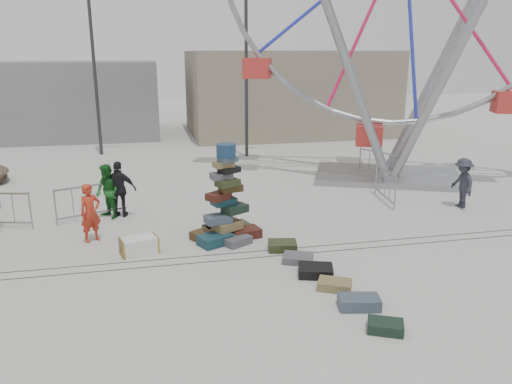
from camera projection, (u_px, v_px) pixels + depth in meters
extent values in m
plane|color=#9E9E99|center=(231.00, 270.00, 11.63)|extent=(90.00, 90.00, 0.00)
cube|color=#47443F|center=(227.00, 260.00, 12.19)|extent=(40.00, 0.04, 0.01)
cube|color=#47443F|center=(224.00, 254.00, 12.57)|extent=(40.00, 0.04, 0.01)
cube|color=gray|center=(287.00, 92.00, 31.21)|extent=(12.00, 8.00, 5.00)
cube|color=gray|center=(73.00, 98.00, 30.48)|extent=(10.00, 8.00, 4.40)
cylinder|color=#2D2D30|center=(246.00, 72.00, 23.39)|extent=(0.16, 0.16, 8.00)
cylinder|color=#2D2D30|center=(95.00, 72.00, 23.83)|extent=(0.16, 0.16, 8.00)
cube|color=#183B48|center=(215.00, 240.00, 13.17)|extent=(1.02, 0.89, 0.28)
cube|color=#481C13|center=(245.00, 233.00, 13.69)|extent=(0.91, 0.73, 0.26)
cube|color=#433015|center=(205.00, 234.00, 13.59)|extent=(0.90, 0.84, 0.23)
cube|color=#303A1D|center=(235.00, 227.00, 14.12)|extent=(0.89, 0.74, 0.26)
cube|color=#54565C|center=(237.00, 241.00, 13.18)|extent=(0.87, 0.79, 0.21)
cube|color=black|center=(217.00, 229.00, 14.03)|extent=(0.81, 0.66, 0.23)
cube|color=olive|center=(227.00, 225.00, 13.49)|extent=(0.90, 0.79, 0.23)
cube|color=#435260|center=(218.00, 219.00, 13.31)|extent=(0.76, 0.59, 0.21)
cube|color=black|center=(235.00, 209.00, 13.48)|extent=(0.79, 0.71, 0.21)
cube|color=#183B48|center=(224.00, 201.00, 13.44)|extent=(0.74, 0.61, 0.19)
cube|color=#481C13|center=(219.00, 196.00, 13.24)|extent=(0.75, 0.71, 0.19)
cube|color=#433015|center=(231.00, 188.00, 13.34)|extent=(0.66, 0.53, 0.19)
cube|color=#303A1D|center=(228.00, 183.00, 13.12)|extent=(0.72, 0.64, 0.17)
cube|color=#54565C|center=(221.00, 176.00, 13.12)|extent=(0.61, 0.47, 0.17)
cube|color=black|center=(229.00, 170.00, 13.12)|extent=(0.64, 0.58, 0.15)
cube|color=olive|center=(224.00, 164.00, 13.05)|extent=(0.59, 0.48, 0.15)
cube|color=#435260|center=(228.00, 159.00, 12.99)|extent=(0.58, 0.53, 0.13)
cylinder|color=navy|center=(226.00, 151.00, 12.93)|extent=(0.51, 0.51, 0.34)
cube|color=gray|center=(387.00, 176.00, 20.08)|extent=(6.52, 5.31, 0.23)
cylinder|color=gray|center=(347.00, 63.00, 18.24)|extent=(3.75, 1.84, 9.16)
cylinder|color=gray|center=(451.00, 64.00, 17.61)|extent=(3.75, 1.84, 9.16)
cylinder|color=gray|center=(348.00, 62.00, 20.17)|extent=(3.75, 1.84, 9.16)
cylinder|color=gray|center=(441.00, 63.00, 19.54)|extent=(3.75, 1.84, 9.16)
cube|color=#B62B27|center=(390.00, 137.00, 19.65)|extent=(1.33, 1.33, 0.79)
cube|color=silver|center=(139.00, 246.00, 12.54)|extent=(1.01, 0.74, 0.42)
cube|color=#303A1D|center=(282.00, 246.00, 12.81)|extent=(0.80, 0.66, 0.23)
cube|color=#54565C|center=(298.00, 258.00, 12.09)|extent=(0.88, 0.79, 0.17)
cube|color=black|center=(316.00, 271.00, 11.34)|extent=(0.91, 0.80, 0.23)
cube|color=olive|center=(335.00, 285.00, 10.69)|extent=(0.84, 0.75, 0.20)
cube|color=#435260|center=(359.00, 302.00, 9.89)|extent=(0.89, 0.63, 0.24)
cube|color=black|center=(385.00, 326.00, 9.07)|extent=(0.77, 0.67, 0.20)
imported|color=#AB2B18|center=(90.00, 213.00, 13.24)|extent=(0.69, 0.62, 1.59)
imported|color=#16591C|center=(107.00, 192.00, 15.10)|extent=(0.99, 1.03, 1.67)
imported|color=black|center=(120.00, 189.00, 15.23)|extent=(1.09, 0.64, 1.74)
imported|color=#262833|center=(462.00, 183.00, 16.17)|extent=(0.66, 1.09, 1.64)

